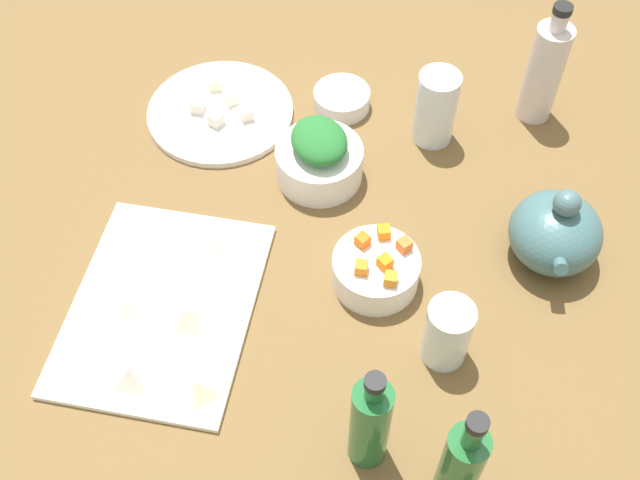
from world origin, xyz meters
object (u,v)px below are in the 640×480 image
teapot (556,232)px  bottle_2 (370,423)px  bowl_carrots (376,270)px  drinking_glass_1 (447,333)px  bottle_0 (460,466)px  bowl_greens (319,163)px  plate_tofu (220,112)px  bottle_1 (544,71)px  drinking_glass_0 (436,108)px  cutting_board (163,307)px  bowl_small_side (342,99)px

teapot → bottle_2: bearing=-34.5°
bowl_carrots → drinking_glass_1: bearing=44.9°
bottle_0 → bottle_2: 11.59cm
bowl_greens → bowl_carrots: bowl_greens is taller
bottle_2 → drinking_glass_1: bearing=150.2°
bottle_2 → drinking_glass_1: 18.30cm
teapot → plate_tofu: bearing=-111.7°
drinking_glass_1 → bottle_1: bearing=165.2°
bottle_0 → drinking_glass_1: bottle_0 is taller
bottle_2 → drinking_glass_0: 57.46cm
plate_tofu → bowl_carrots: size_ratio=1.98×
drinking_glass_1 → cutting_board: bearing=-91.9°
cutting_board → drinking_glass_1: 40.75cm
teapot → bottle_0: size_ratio=0.73×
bottle_0 → drinking_glass_1: size_ratio=2.00×
plate_tofu → drinking_glass_1: size_ratio=2.35×
bottle_1 → drinking_glass_1: (49.79, -13.20, -4.16)cm
teapot → bottle_0: bearing=-18.5°
bottle_0 → drinking_glass_0: 61.43cm
cutting_board → bowl_small_side: (-45.25, 20.28, 1.18)cm
bowl_small_side → bottle_1: bearing=95.5°
bottle_0 → bowl_small_side: bearing=-161.5°
plate_tofu → bowl_greens: (11.52, 19.15, 2.44)cm
plate_tofu → bowl_carrots: bowl_carrots is taller
bottle_1 → drinking_glass_0: bearing=-64.5°
teapot → bottle_1: size_ratio=0.70×
drinking_glass_0 → bowl_carrots: bearing=-12.0°
bowl_greens → cutting_board: bearing=-33.2°
bowl_greens → bowl_carrots: (19.27, 11.13, -0.41)cm
bowl_greens → bottle_1: bottle_1 is taller
bowl_carrots → bottle_1: (-39.15, 23.78, 6.94)cm
cutting_board → bowl_carrots: bearing=107.3°
bowl_small_side → teapot: teapot is taller
plate_tofu → bottle_0: size_ratio=1.17×
teapot → bottle_2: 42.34cm
cutting_board → bottle_0: bearing=63.8°
bowl_greens → bottle_2: bearing=15.7°
cutting_board → teapot: teapot is taller
teapot → bottle_0: 40.95cm
bowl_carrots → bottle_1: bearing=148.7°
cutting_board → bowl_carrots: size_ratio=2.64×
bowl_greens → bottle_1: 40.70cm
bowl_carrots → bottle_2: 27.01cm
bowl_carrots → drinking_glass_1: 15.26cm
bowl_greens → bottle_1: bearing=119.7°
plate_tofu → drinking_glass_0: drinking_glass_0 is taller
cutting_board → bowl_small_side: 49.60cm
bowl_greens → teapot: 38.28cm
bowl_small_side → drinking_glass_0: drinking_glass_0 is taller
plate_tofu → drinking_glass_0: (-0.15, 36.86, 6.04)cm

